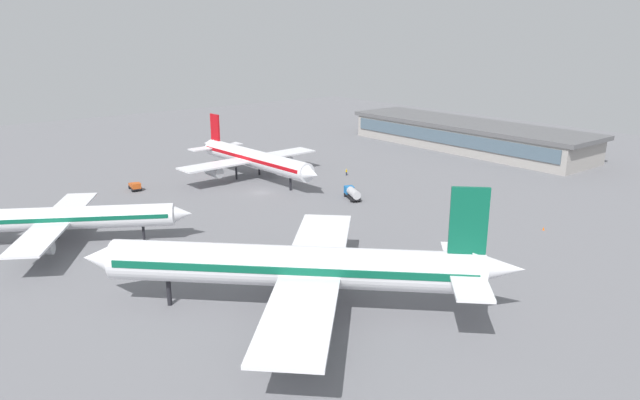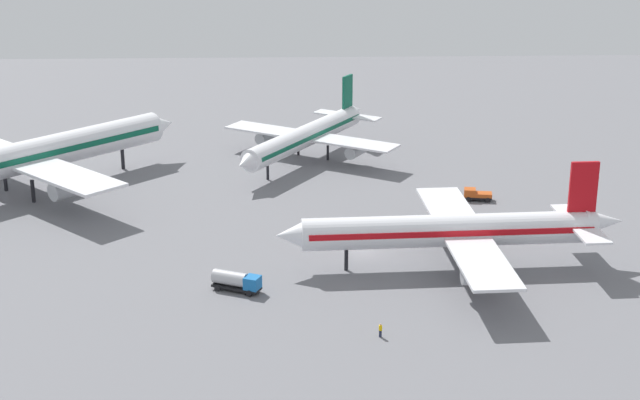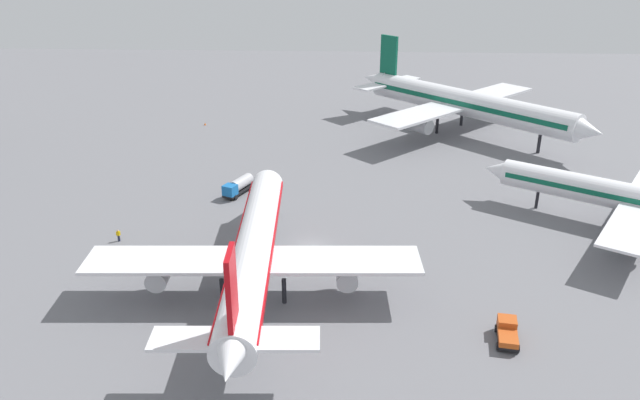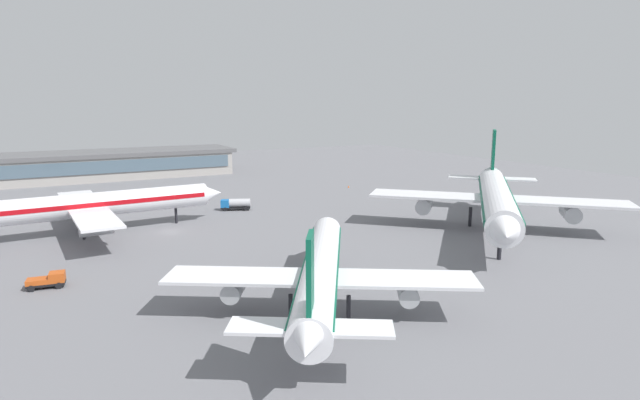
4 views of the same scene
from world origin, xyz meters
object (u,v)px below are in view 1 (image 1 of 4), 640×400
at_px(airplane_taxiing, 64,218).
at_px(ground_crew_worker, 346,172).
at_px(fuel_truck, 352,193).
at_px(pushback_tractor, 135,186).
at_px(safety_cone_near_gate, 544,229).
at_px(airplane_at_gate, 254,158).
at_px(airplane_distant, 298,266).

relative_size(airplane_taxiing, ground_crew_worker, 22.60).
relative_size(airplane_taxiing, fuel_truck, 5.78).
bearing_deg(ground_crew_worker, pushback_tractor, -143.31).
bearing_deg(ground_crew_worker, safety_cone_near_gate, -30.28).
bearing_deg(airplane_at_gate, airplane_taxiing, -72.43).
bearing_deg(fuel_truck, safety_cone_near_gate, -136.02).
height_order(airplane_taxiing, safety_cone_near_gate, airplane_taxiing).
relative_size(airplane_at_gate, safety_cone_near_gate, 78.09).
bearing_deg(pushback_tractor, fuel_truck, 51.37).
height_order(fuel_truck, safety_cone_near_gate, fuel_truck).
bearing_deg(fuel_truck, pushback_tractor, 66.54).
bearing_deg(airplane_at_gate, safety_cone_near_gate, 14.50).
xyz_separation_m(airplane_distant, pushback_tractor, (71.44, -6.73, -5.33)).
height_order(airplane_taxiing, airplane_distant, airplane_distant).
bearing_deg(pushback_tractor, airplane_distant, 3.38).
height_order(airplane_at_gate, airplane_taxiing, airplane_at_gate).
bearing_deg(airplane_taxiing, airplane_at_gate, 52.20).
relative_size(airplane_taxiing, pushback_tractor, 8.14).
height_order(airplane_at_gate, safety_cone_near_gate, airplane_at_gate).
xyz_separation_m(airplane_at_gate, airplane_taxiing, (-18.48, 49.82, -0.49)).
height_order(airplane_taxiing, ground_crew_worker, airplane_taxiing).
xyz_separation_m(fuel_truck, safety_cone_near_gate, (-37.31, -13.61, -1.09)).
relative_size(airplane_at_gate, airplane_taxiing, 1.24).
height_order(airplane_taxiing, pushback_tractor, airplane_taxiing).
height_order(ground_crew_worker, safety_cone_near_gate, ground_crew_worker).
bearing_deg(airplane_taxiing, ground_crew_worker, 37.53).
distance_m(airplane_at_gate, airplane_taxiing, 53.14).
relative_size(airplane_distant, pushback_tractor, 9.65).
bearing_deg(airplane_taxiing, safety_cone_near_gate, -2.12).
height_order(airplane_distant, ground_crew_worker, airplane_distant).
distance_m(airplane_taxiing, safety_cone_near_gate, 84.88).
bearing_deg(fuel_truck, airplane_taxiing, 103.89).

